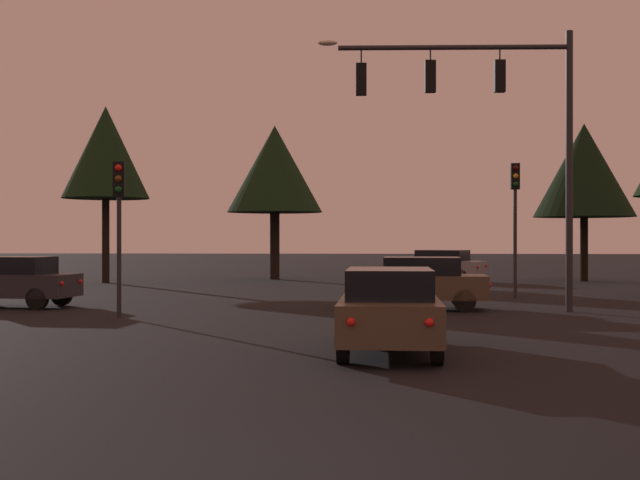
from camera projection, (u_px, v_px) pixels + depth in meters
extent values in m
plane|color=black|center=(356.00, 293.00, 31.61)|extent=(168.00, 168.00, 0.00)
cylinder|color=#232326|center=(569.00, 171.00, 23.37)|extent=(0.20, 0.20, 7.89)
cylinder|color=#232326|center=(453.00, 47.00, 23.44)|extent=(6.49, 0.40, 0.14)
ellipsoid|color=#F4EACC|center=(328.00, 43.00, 23.52)|extent=(0.56, 0.28, 0.16)
cylinder|color=#232326|center=(500.00, 54.00, 23.41)|extent=(0.05, 0.05, 0.37)
cube|color=black|center=(500.00, 76.00, 23.42)|extent=(0.31, 0.25, 0.90)
sphere|color=#4C0A0A|center=(499.00, 67.00, 23.55)|extent=(0.18, 0.18, 0.18)
sphere|color=#56380C|center=(499.00, 77.00, 23.56)|extent=(0.18, 0.18, 0.18)
sphere|color=#1EE04C|center=(499.00, 87.00, 23.56)|extent=(0.18, 0.18, 0.18)
cylinder|color=#232326|center=(430.00, 54.00, 23.46)|extent=(0.05, 0.05, 0.37)
cube|color=black|center=(430.00, 77.00, 23.46)|extent=(0.31, 0.25, 0.90)
sphere|color=#4C0A0A|center=(430.00, 68.00, 23.60)|extent=(0.18, 0.18, 0.18)
sphere|color=#56380C|center=(430.00, 77.00, 23.60)|extent=(0.18, 0.18, 0.18)
sphere|color=#1EE04C|center=(430.00, 87.00, 23.60)|extent=(0.18, 0.18, 0.18)
cylinder|color=#232326|center=(361.00, 56.00, 23.50)|extent=(0.05, 0.05, 0.44)
cube|color=black|center=(361.00, 79.00, 23.50)|extent=(0.31, 0.25, 0.90)
sphere|color=#4C0A0A|center=(361.00, 71.00, 23.64)|extent=(0.18, 0.18, 0.18)
sphere|color=#56380C|center=(361.00, 80.00, 23.64)|extent=(0.18, 0.18, 0.18)
sphere|color=#1EE04C|center=(361.00, 90.00, 23.64)|extent=(0.18, 0.18, 0.18)
cylinder|color=#232326|center=(119.00, 257.00, 21.73)|extent=(0.12, 0.12, 3.16)
cube|color=black|center=(119.00, 179.00, 21.73)|extent=(0.34, 0.29, 0.90)
sphere|color=red|center=(118.00, 168.00, 21.59)|extent=(0.18, 0.18, 0.18)
sphere|color=#56380C|center=(118.00, 179.00, 21.59)|extent=(0.18, 0.18, 0.18)
sphere|color=#0C4219|center=(118.00, 189.00, 21.59)|extent=(0.18, 0.18, 0.18)
cylinder|color=#232326|center=(515.00, 244.00, 28.79)|extent=(0.12, 0.12, 3.77)
cube|color=black|center=(515.00, 176.00, 28.78)|extent=(0.31, 0.25, 0.90)
sphere|color=#4C0A0A|center=(516.00, 168.00, 28.64)|extent=(0.18, 0.18, 0.18)
sphere|color=#F9A319|center=(516.00, 176.00, 28.64)|extent=(0.18, 0.18, 0.18)
sphere|color=#0C4219|center=(516.00, 184.00, 28.65)|extent=(0.18, 0.18, 0.18)
cube|color=#473828|center=(389.00, 316.00, 14.95)|extent=(1.79, 4.18, 0.68)
cube|color=black|center=(389.00, 283.00, 14.80)|extent=(1.52, 2.27, 0.52)
cylinder|color=black|center=(350.00, 327.00, 16.38)|extent=(0.21, 0.64, 0.64)
cylinder|color=black|center=(428.00, 327.00, 16.26)|extent=(0.21, 0.64, 0.64)
cylinder|color=black|center=(343.00, 344.00, 13.65)|extent=(0.21, 0.64, 0.64)
cylinder|color=black|center=(437.00, 345.00, 13.53)|extent=(0.21, 0.64, 0.64)
sphere|color=red|center=(351.00, 322.00, 12.92)|extent=(0.14, 0.14, 0.14)
sphere|color=red|center=(429.00, 323.00, 12.83)|extent=(0.14, 0.14, 0.14)
cube|color=#473828|center=(416.00, 287.00, 24.23)|extent=(4.11, 2.01, 0.68)
cube|color=black|center=(422.00, 266.00, 24.22)|extent=(2.25, 1.67, 0.52)
cylinder|color=black|center=(369.00, 300.00, 23.56)|extent=(0.65, 0.23, 0.64)
cylinder|color=black|center=(372.00, 296.00, 25.19)|extent=(0.65, 0.23, 0.64)
cylinder|color=black|center=(465.00, 301.00, 23.28)|extent=(0.65, 0.23, 0.64)
cylinder|color=black|center=(461.00, 297.00, 24.90)|extent=(0.65, 0.23, 0.64)
sphere|color=red|center=(489.00, 285.00, 23.38)|extent=(0.14, 0.14, 0.14)
sphere|color=red|center=(485.00, 282.00, 24.65)|extent=(0.14, 0.14, 0.14)
cube|color=#232328|center=(10.00, 285.00, 24.99)|extent=(4.07, 2.09, 0.68)
cube|color=black|center=(14.00, 265.00, 24.96)|extent=(2.25, 1.68, 0.52)
cylinder|color=black|center=(37.00, 299.00, 24.04)|extent=(0.66, 0.26, 0.64)
cylinder|color=black|center=(62.00, 295.00, 25.53)|extent=(0.66, 0.26, 0.64)
sphere|color=red|center=(62.00, 283.00, 24.08)|extent=(0.14, 0.14, 0.14)
sphere|color=red|center=(80.00, 281.00, 25.27)|extent=(0.14, 0.14, 0.14)
cube|color=gray|center=(440.00, 268.00, 39.89)|extent=(4.54, 3.42, 0.68)
cube|color=black|center=(443.00, 255.00, 39.81)|extent=(2.70, 2.39, 0.52)
cylinder|color=black|center=(406.00, 275.00, 39.80)|extent=(0.66, 0.45, 0.64)
cylinder|color=black|center=(419.00, 274.00, 41.26)|extent=(0.66, 0.45, 0.64)
cylinder|color=black|center=(461.00, 276.00, 38.51)|extent=(0.66, 0.45, 0.64)
cylinder|color=black|center=(473.00, 275.00, 39.97)|extent=(0.66, 0.45, 0.64)
sphere|color=red|center=(477.00, 267.00, 38.33)|extent=(0.14, 0.14, 0.14)
sphere|color=red|center=(486.00, 266.00, 39.47)|extent=(0.14, 0.14, 0.14)
cylinder|color=black|center=(106.00, 241.00, 38.87)|extent=(0.35, 0.35, 3.94)
cone|color=black|center=(106.00, 152.00, 38.86)|extent=(4.04, 4.04, 4.32)
cylinder|color=black|center=(584.00, 249.00, 40.27)|extent=(0.37, 0.37, 3.11)
cone|color=black|center=(584.00, 170.00, 40.26)|extent=(4.83, 4.83, 4.53)
cylinder|color=black|center=(275.00, 246.00, 42.24)|extent=(0.49, 0.49, 3.40)
cone|color=black|center=(275.00, 169.00, 42.24)|extent=(4.83, 4.83, 4.41)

